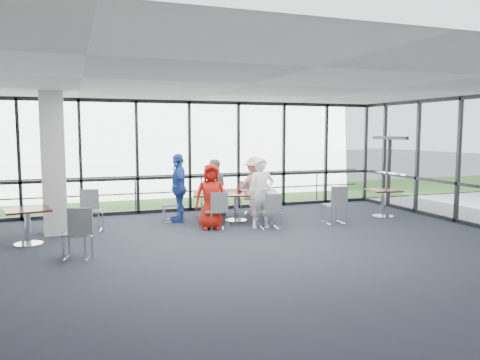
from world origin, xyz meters
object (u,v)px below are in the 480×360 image
object	(u,v)px
diner_far_left	(214,187)
chair_spare_lb	(92,211)
chair_main_fl	(212,199)
chair_main_nr	(269,211)
chair_main_nl	(215,211)
main_table	(236,196)
chair_main_end	(171,205)
side_table_left	(27,214)
structural_column	(54,164)
diner_near_right	(261,193)
diner_near_left	(211,196)
diner_far_right	(254,186)
chair_spare_r	(334,205)
diner_end	(179,188)
chair_spare_la	(77,233)
chair_main_fr	(252,198)
side_table_right	(383,194)

from	to	relation	value
diner_far_left	chair_spare_lb	bearing A→B (deg)	37.69
chair_main_fl	chair_spare_lb	bearing A→B (deg)	51.44
chair_main_nr	chair_spare_lb	world-z (taller)	chair_spare_lb
chair_main_nl	chair_spare_lb	xyz separation A→B (m)	(-2.76, 0.80, 0.03)
main_table	chair_main_end	distance (m)	1.69
side_table_left	diner_far_left	size ratio (longest dim) A/B	0.65
main_table	chair_main_end	size ratio (longest dim) A/B	2.78
structural_column	chair_main_fl	xyz separation A→B (m)	(4.07, 1.32, -1.19)
diner_near_right	chair_main_nl	xyz separation A→B (m)	(-1.11, 0.21, -0.41)
diner_near_left	chair_spare_lb	bearing A→B (deg)	174.93
side_table_left	diner_near_left	size ratio (longest dim) A/B	0.64
main_table	diner_near_right	world-z (taller)	diner_near_right
main_table	diner_far_right	xyz separation A→B (m)	(0.83, 0.81, 0.16)
chair_main_nl	chair_spare_r	xyz separation A→B (m)	(3.02, -0.37, 0.03)
diner_end	structural_column	bearing A→B (deg)	-73.94
chair_main_nl	chair_spare_la	xyz separation A→B (m)	(-3.10, -1.64, 0.03)
side_table_left	diner_far_right	world-z (taller)	diner_far_right
chair_main_nr	chair_main_fl	size ratio (longest dim) A/B	1.01
diner_end	chair_main_fl	xyz separation A→B (m)	(1.12, 0.79, -0.47)
diner_far_right	chair_main_fl	world-z (taller)	diner_far_right
chair_main_end	chair_main_nr	bearing A→B (deg)	54.39
diner_near_left	main_table	bearing A→B (deg)	50.54
diner_far_left	chair_main_fl	xyz separation A→B (m)	(0.01, 0.22, -0.36)
diner_near_right	chair_main_fr	distance (m)	1.98
diner_far_right	chair_spare_la	world-z (taller)	diner_far_right
diner_end	chair_main_nl	distance (m)	1.46
side_table_right	diner_near_right	bearing A→B (deg)	-176.67
main_table	chair_spare_r	size ratio (longest dim) A/B	2.57
chair_spare_lb	chair_spare_r	distance (m)	5.90
main_table	side_table_right	distance (m)	4.04
chair_main_nl	chair_spare_lb	size ratio (longest dim) A/B	0.94
diner_near_right	diner_far_right	xyz separation A→B (m)	(0.54, 1.84, -0.04)
chair_spare_la	side_table_left	bearing A→B (deg)	138.37
diner_near_right	chair_spare_lb	bearing A→B (deg)	172.78
diner_far_right	side_table_right	bearing A→B (deg)	165.43
side_table_right	chair_main_nr	world-z (taller)	chair_main_nr
side_table_right	chair_spare_la	world-z (taller)	chair_spare_la
chair_main_end	chair_spare_r	world-z (taller)	chair_spare_r
side_table_right	side_table_left	bearing A→B (deg)	-178.86
main_table	side_table_right	xyz separation A→B (m)	(3.96, -0.81, -0.03)
main_table	chair_main_fr	world-z (taller)	chair_main_fr
diner_far_right	chair_spare_lb	size ratio (longest dim) A/B	1.72
chair_main_end	chair_spare_lb	world-z (taller)	chair_spare_lb
chair_main_nr	chair_spare_la	distance (m)	4.54
side_table_left	side_table_right	size ratio (longest dim) A/B	1.14
diner_near_left	chair_spare_la	bearing A→B (deg)	-140.38
side_table_right	chair_main_nl	bearing A→B (deg)	-179.92
chair_main_nl	chair_spare_r	size ratio (longest dim) A/B	0.93
chair_main_fl	chair_main_end	size ratio (longest dim) A/B	0.95
side_table_right	diner_end	distance (m)	5.52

